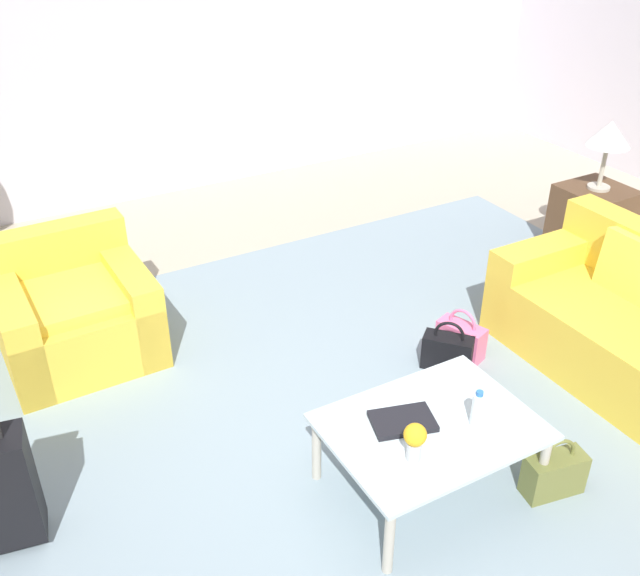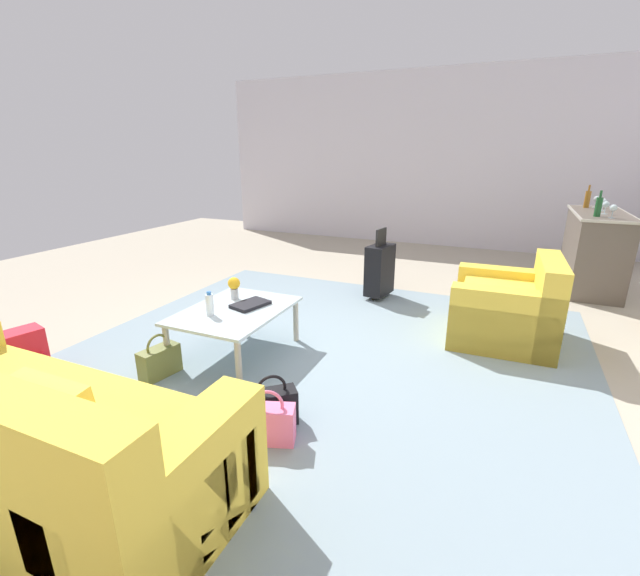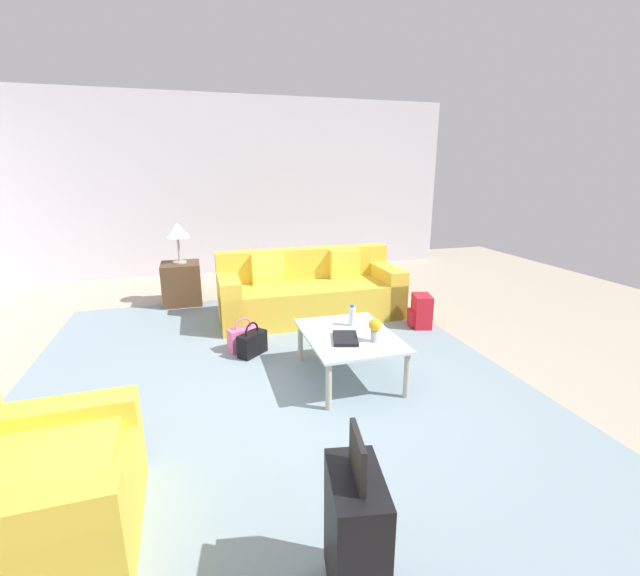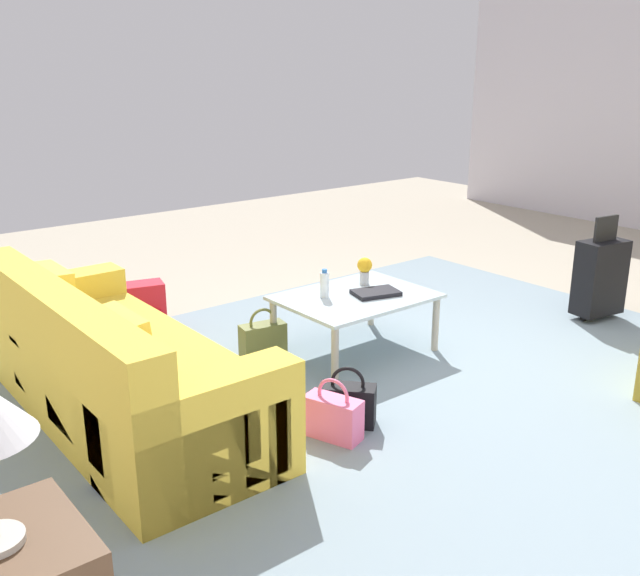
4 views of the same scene
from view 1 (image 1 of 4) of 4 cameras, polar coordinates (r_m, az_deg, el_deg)
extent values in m
plane|color=#A89E89|center=(4.10, -0.50, -13.16)|extent=(12.00, 12.00, 0.00)
cube|color=silver|center=(6.93, -17.90, 18.51)|extent=(10.24, 0.12, 3.10)
cube|color=gray|center=(4.47, 5.08, -8.93)|extent=(5.20, 4.40, 0.01)
cube|color=gold|center=(5.29, 17.48, 0.49)|extent=(0.89, 0.24, 0.62)
cube|color=yellow|center=(4.99, 23.55, 1.58)|extent=(0.16, 0.40, 0.41)
cube|color=gold|center=(4.98, -18.81, -2.99)|extent=(0.97, 0.92, 0.44)
cube|color=gold|center=(5.19, -20.08, 0.56)|extent=(0.95, 0.22, 0.81)
cube|color=gold|center=(5.00, -14.85, -1.07)|extent=(0.22, 0.90, 0.60)
cube|color=gold|center=(4.90, -23.15, -3.36)|extent=(0.22, 0.90, 0.60)
cube|color=yellow|center=(4.80, -19.17, -0.68)|extent=(0.72, 0.66, 0.08)
cube|color=silver|center=(3.69, 8.88, -10.90)|extent=(1.04, 0.78, 0.02)
cylinder|color=#ADA899|center=(3.84, -0.28, -12.78)|extent=(0.05, 0.05, 0.41)
cylinder|color=#ADA899|center=(4.26, 10.99, -8.29)|extent=(0.05, 0.05, 0.41)
cylinder|color=#ADA899|center=(3.44, 5.55, -19.50)|extent=(0.05, 0.05, 0.41)
cylinder|color=#ADA899|center=(3.91, 17.38, -13.54)|extent=(0.05, 0.05, 0.41)
cylinder|color=silver|center=(3.67, 12.48, -9.47)|extent=(0.06, 0.06, 0.18)
cylinder|color=#2D6BBC|center=(3.60, 12.66, -8.23)|extent=(0.04, 0.04, 0.02)
cube|color=black|center=(3.66, 6.63, -10.53)|extent=(0.36, 0.29, 0.03)
cylinder|color=#B2B7BC|center=(3.45, 7.51, -12.80)|extent=(0.07, 0.07, 0.10)
sphere|color=gold|center=(3.39, 7.63, -11.56)|extent=(0.11, 0.11, 0.11)
cube|color=#513823|center=(6.39, 20.88, 5.01)|extent=(0.52, 0.52, 0.59)
cylinder|color=#ADA899|center=(6.27, 21.39, 7.52)|extent=(0.18, 0.18, 0.02)
cylinder|color=#ADA899|center=(6.21, 21.70, 9.05)|extent=(0.04, 0.04, 0.34)
cone|color=white|center=(6.13, 22.18, 11.38)|extent=(0.34, 0.34, 0.20)
cylinder|color=black|center=(3.95, -21.75, -17.65)|extent=(0.03, 0.05, 0.05)
cube|color=black|center=(4.72, 10.15, -5.11)|extent=(0.32, 0.33, 0.24)
torus|color=black|center=(4.64, 10.30, -3.71)|extent=(0.14, 0.16, 0.20)
cube|color=olive|center=(4.01, 18.20, -14.01)|extent=(0.34, 0.19, 0.24)
torus|color=olive|center=(3.92, 18.54, -12.54)|extent=(0.20, 0.05, 0.20)
cube|color=pink|center=(4.86, 11.18, -4.12)|extent=(0.24, 0.35, 0.24)
torus|color=pink|center=(4.78, 11.34, -2.74)|extent=(0.08, 0.19, 0.20)
camera|label=2|loc=(6.33, 19.82, 18.70)|focal=24.00mm
camera|label=3|loc=(3.82, -51.62, 3.95)|focal=24.00mm
camera|label=4|loc=(7.60, 13.20, 23.43)|focal=40.00mm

